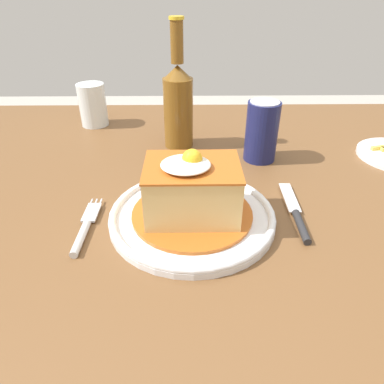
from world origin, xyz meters
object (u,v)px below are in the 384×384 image
main_plate (192,215)px  knife (298,217)px  drinking_glass (93,108)px  fork (84,229)px  beer_bottle_amber (178,102)px  soda_can (262,131)px

main_plate → knife: (0.17, -0.00, -0.00)m
knife → drinking_glass: size_ratio=1.58×
fork → drinking_glass: size_ratio=1.34×
main_plate → beer_bottle_amber: (-0.03, 0.29, 0.09)m
fork → knife: bearing=4.4°
main_plate → knife: main_plate is taller
drinking_glass → beer_bottle_amber: bearing=-30.6°
main_plate → soda_can: (0.14, 0.22, 0.05)m
soda_can → drinking_glass: 0.44m
main_plate → knife: size_ratio=1.58×
knife → beer_bottle_amber: bearing=123.5°
main_plate → beer_bottle_amber: bearing=95.2°
soda_can → main_plate: bearing=-123.8°
knife → drinking_glass: bearing=134.4°
beer_bottle_amber → drinking_glass: bearing=149.4°
fork → drinking_glass: 0.46m
drinking_glass → soda_can: bearing=-27.5°
fork → drinking_glass: (-0.08, 0.45, 0.04)m
main_plate → drinking_glass: (-0.25, 0.42, 0.04)m
beer_bottle_amber → knife: bearing=-56.5°
drinking_glass → main_plate: bearing=-59.6°
beer_bottle_amber → drinking_glass: 0.26m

